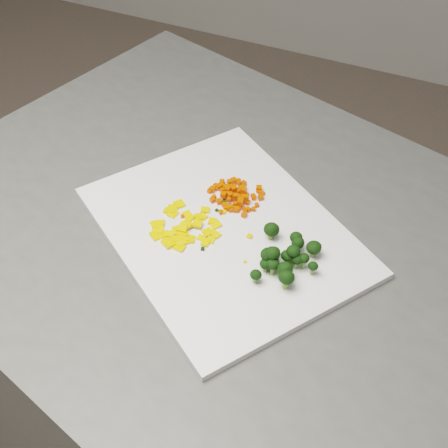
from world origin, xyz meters
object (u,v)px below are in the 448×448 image
at_px(counter_block, 240,389).
at_px(pepper_pile, 188,224).
at_px(cutting_board, 224,231).
at_px(carrot_pile, 236,194).
at_px(broccoli_pile, 278,248).

xyz_separation_m(counter_block, pepper_pile, (-0.09, -0.02, 0.47)).
height_order(cutting_board, pepper_pile, pepper_pile).
xyz_separation_m(carrot_pile, broccoli_pile, (0.11, -0.09, 0.01)).
xyz_separation_m(carrot_pile, pepper_pile, (-0.04, -0.09, -0.01)).
bearing_deg(pepper_pile, counter_block, 15.49).
xyz_separation_m(pepper_pile, broccoli_pile, (0.15, -0.01, 0.02)).
distance_m(counter_block, carrot_pile, 0.48).
height_order(cutting_board, broccoli_pile, broccoli_pile).
bearing_deg(carrot_pile, counter_block, -54.84).
bearing_deg(pepper_pile, carrot_pile, 63.95).
bearing_deg(counter_block, broccoli_pile, -26.89).
relative_size(counter_block, cutting_board, 2.66).
bearing_deg(cutting_board, counter_block, 7.00).
relative_size(counter_block, pepper_pile, 10.33).
relative_size(counter_block, carrot_pile, 11.98).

